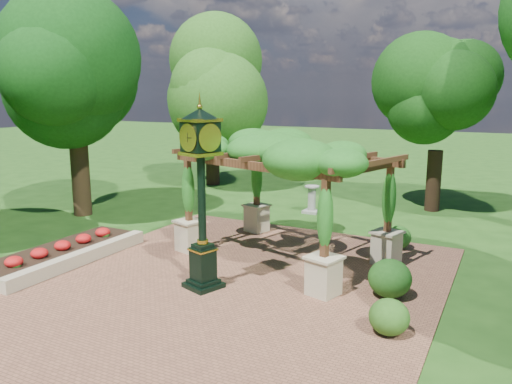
% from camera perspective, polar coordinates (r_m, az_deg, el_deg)
% --- Properties ---
extents(ground, '(120.00, 120.00, 0.00)m').
position_cam_1_polar(ground, '(12.06, -5.62, -12.38)').
color(ground, '#1E4714').
rests_on(ground, ground).
extents(brick_plaza, '(10.00, 12.00, 0.04)m').
position_cam_1_polar(brick_plaza, '(12.84, -3.15, -10.76)').
color(brick_plaza, brown).
rests_on(brick_plaza, ground).
extents(border_wall, '(0.35, 5.00, 0.40)m').
position_cam_1_polar(border_wall, '(15.18, -19.40, -7.17)').
color(border_wall, '#C6B793').
rests_on(border_wall, ground).
extents(flower_bed, '(1.50, 5.00, 0.36)m').
position_cam_1_polar(flower_bed, '(15.83, -21.65, -6.65)').
color(flower_bed, red).
rests_on(flower_bed, ground).
extents(pedestal_clock, '(1.13, 1.13, 4.53)m').
position_cam_1_polar(pedestal_clock, '(12.07, -6.28, 1.10)').
color(pedestal_clock, black).
rests_on(pedestal_clock, brick_plaza).
extents(pergola, '(6.64, 5.11, 3.69)m').
position_cam_1_polar(pergola, '(14.34, 3.30, 4.02)').
color(pergola, beige).
rests_on(pergola, brick_plaza).
extents(sundial, '(0.64, 0.64, 1.13)m').
position_cam_1_polar(sundial, '(20.55, 6.38, -1.03)').
color(sundial, '#999890').
rests_on(sundial, ground).
extents(shrub_front, '(1.08, 1.08, 0.74)m').
position_cam_1_polar(shrub_front, '(10.65, 14.98, -13.62)').
color(shrub_front, '#285418').
rests_on(shrub_front, brick_plaza).
extents(shrub_mid, '(1.11, 1.11, 0.92)m').
position_cam_1_polar(shrub_mid, '(12.43, 15.05, -9.51)').
color(shrub_mid, '#1D4F16').
rests_on(shrub_mid, brick_plaza).
extents(shrub_back, '(1.04, 1.04, 0.72)m').
position_cam_1_polar(shrub_back, '(16.30, 15.95, -4.98)').
color(shrub_back, '#28641D').
rests_on(shrub_back, brick_plaza).
extents(tree_west_near, '(4.80, 4.80, 8.79)m').
position_cam_1_polar(tree_west_near, '(20.91, -20.21, 13.86)').
color(tree_west_near, '#372716').
rests_on(tree_west_near, ground).
extents(tree_west_far, '(4.61, 4.61, 7.77)m').
position_cam_1_polar(tree_west_far, '(26.71, -5.13, 12.23)').
color(tree_west_far, black).
rests_on(tree_west_far, ground).
extents(tree_north, '(3.60, 3.60, 6.54)m').
position_cam_1_polar(tree_north, '(21.69, 20.19, 9.61)').
color(tree_north, '#311E13').
rests_on(tree_north, ground).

